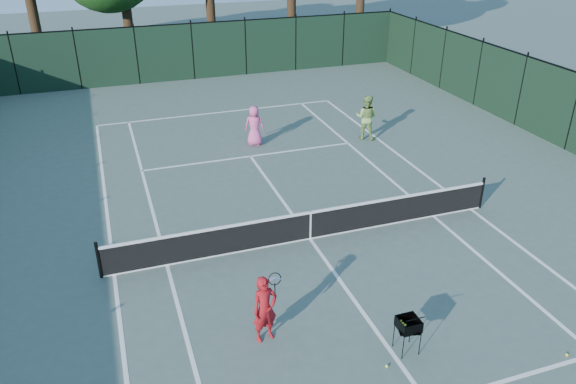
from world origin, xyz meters
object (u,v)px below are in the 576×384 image
object	(u,v)px
loose_ball_near_cart	(567,355)
loose_ball_midcourt	(387,366)
ball_hopper	(409,324)
coach	(265,309)
player_green	(366,117)
player_pink	(255,126)

from	to	relation	value
loose_ball_near_cart	loose_ball_midcourt	world-z (taller)	same
ball_hopper	loose_ball_near_cart	size ratio (longest dim) A/B	12.57
coach	player_green	distance (m)	12.69
ball_hopper	loose_ball_near_cart	bearing A→B (deg)	-7.21
coach	loose_ball_midcourt	world-z (taller)	coach
player_green	coach	bearing A→B (deg)	92.02
loose_ball_near_cart	loose_ball_midcourt	size ratio (longest dim) A/B	1.00
coach	loose_ball_midcourt	bearing A→B (deg)	-50.10
coach	player_pink	xyz separation A→B (m)	(2.94, 11.10, 0.00)
player_green	ball_hopper	distance (m)	12.56
player_green	loose_ball_near_cart	xyz separation A→B (m)	(-1.53, -12.92, -0.89)
ball_hopper	loose_ball_midcourt	bearing A→B (deg)	-137.99
coach	ball_hopper	bearing A→B (deg)	-38.11
player_pink	loose_ball_near_cart	distance (m)	14.09
loose_ball_midcourt	player_pink	bearing A→B (deg)	86.35
ball_hopper	loose_ball_near_cart	world-z (taller)	ball_hopper
player_green	loose_ball_midcourt	xyz separation A→B (m)	(-5.33, -11.96, -0.89)
loose_ball_midcourt	ball_hopper	bearing A→B (deg)	27.24
loose_ball_near_cart	player_green	bearing A→B (deg)	83.24
ball_hopper	loose_ball_midcourt	size ratio (longest dim) A/B	12.57
player_green	loose_ball_midcourt	size ratio (longest dim) A/B	27.07
coach	loose_ball_near_cart	size ratio (longest dim) A/B	23.59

